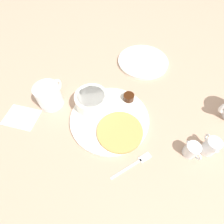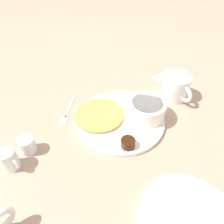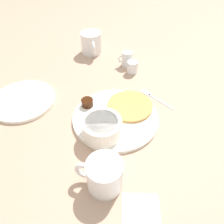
{
  "view_description": "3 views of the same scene",
  "coord_description": "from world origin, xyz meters",
  "views": [
    {
      "loc": [
        -0.01,
        0.32,
        0.52
      ],
      "look_at": [
        -0.01,
        -0.01,
        0.03
      ],
      "focal_mm": 28.0,
      "sensor_mm": 36.0,
      "label": 1
    },
    {
      "loc": [
        -0.38,
        -0.29,
        0.49
      ],
      "look_at": [
        -0.02,
        0.02,
        0.04
      ],
      "focal_mm": 35.0,
      "sensor_mm": 36.0,
      "label": 2
    },
    {
      "loc": [
        0.48,
        -0.1,
        0.5
      ],
      "look_at": [
        0.01,
        -0.01,
        0.04
      ],
      "focal_mm": 35.0,
      "sensor_mm": 36.0,
      "label": 3
    }
  ],
  "objects": [
    {
      "name": "bowl",
      "position": [
        0.06,
        -0.05,
        0.04
      ],
      "size": [
        0.11,
        0.11,
        0.05
      ],
      "color": "white",
      "rests_on": "plate"
    },
    {
      "name": "far_plate",
      "position": [
        -0.14,
        -0.3,
        0.01
      ],
      "size": [
        0.22,
        0.22,
        0.01
      ],
      "color": "white",
      "rests_on": "ground_plane"
    },
    {
      "name": "butter_ramekin",
      "position": [
        0.07,
        -0.08,
        0.03
      ],
      "size": [
        0.05,
        0.05,
        0.04
      ],
      "color": "white",
      "rests_on": "plate"
    },
    {
      "name": "fork",
      "position": [
        -0.08,
        0.15,
        0.0
      ],
      "size": [
        0.13,
        0.09,
        0.0
      ],
      "color": "silver",
      "rests_on": "ground_plane"
    },
    {
      "name": "coffee_mug",
      "position": [
        0.21,
        -0.07,
        0.04
      ],
      "size": [
        0.09,
        0.11,
        0.08
      ],
      "color": "white",
      "rests_on": "ground_plane"
    },
    {
      "name": "creamer_pitcher_far",
      "position": [
        -0.31,
        0.11,
        0.03
      ],
      "size": [
        0.04,
        0.07,
        0.06
      ],
      "color": "white",
      "rests_on": "ground_plane"
    },
    {
      "name": "ground_plane",
      "position": [
        0.0,
        0.0,
        0.0
      ],
      "size": [
        4.0,
        4.0,
        0.0
      ],
      "primitive_type": "plane",
      "color": "tan"
    },
    {
      "name": "napkin",
      "position": [
        0.31,
        -0.01,
        0.0
      ],
      "size": [
        0.13,
        0.11,
        0.0
      ],
      "color": "white",
      "rests_on": "ground_plane"
    },
    {
      "name": "pancake_stack",
      "position": [
        -0.03,
        0.06,
        0.02
      ],
      "size": [
        0.15,
        0.15,
        0.01
      ],
      "color": "tan",
      "rests_on": "plate"
    },
    {
      "name": "creamer_pitcher_near",
      "position": [
        -0.25,
        0.12,
        0.02
      ],
      "size": [
        0.04,
        0.06,
        0.05
      ],
      "color": "white",
      "rests_on": "ground_plane"
    },
    {
      "name": "syrup_cup",
      "position": [
        -0.07,
        -0.08,
        0.02
      ],
      "size": [
        0.04,
        0.04,
        0.02
      ],
      "color": "#38190A",
      "rests_on": "plate"
    },
    {
      "name": "plate",
      "position": [
        0.0,
        0.0,
        0.01
      ],
      "size": [
        0.27,
        0.27,
        0.01
      ],
      "color": "white",
      "rests_on": "ground_plane"
    }
  ]
}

